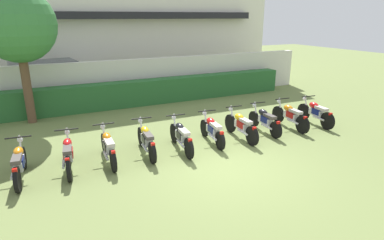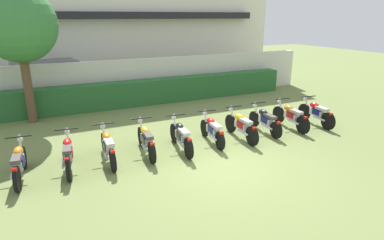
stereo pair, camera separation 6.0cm
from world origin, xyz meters
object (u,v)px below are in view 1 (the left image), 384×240
at_px(motorcycle_in_row_2, 108,147).
at_px(motorcycle_in_row_4, 181,136).
at_px(motorcycle_in_row_9, 316,112).
at_px(motorcycle_in_row_5, 212,129).
at_px(motorcycle_in_row_6, 241,125).
at_px(motorcycle_in_row_7, 265,120).
at_px(motorcycle_in_row_8, 290,116).
at_px(motorcycle_in_row_0, 19,163).
at_px(tree_near_inspector, 18,26).
at_px(parked_car, 49,82).
at_px(motorcycle_in_row_1, 68,154).
at_px(motorcycle_in_row_3, 146,140).

xyz_separation_m(motorcycle_in_row_2, motorcycle_in_row_4, (2.12, -0.12, 0.01)).
height_order(motorcycle_in_row_2, motorcycle_in_row_9, motorcycle_in_row_9).
relative_size(motorcycle_in_row_2, motorcycle_in_row_9, 1.02).
xyz_separation_m(motorcycle_in_row_5, motorcycle_in_row_6, (1.02, -0.09, 0.02)).
relative_size(motorcycle_in_row_7, motorcycle_in_row_8, 0.95).
relative_size(motorcycle_in_row_0, motorcycle_in_row_9, 0.98).
distance_m(motorcycle_in_row_0, motorcycle_in_row_9, 9.69).
distance_m(tree_near_inspector, motorcycle_in_row_5, 7.60).
xyz_separation_m(parked_car, tree_near_inspector, (-0.86, -3.00, 2.57)).
height_order(parked_car, tree_near_inspector, tree_near_inspector).
bearing_deg(motorcycle_in_row_9, motorcycle_in_row_4, 95.68).
distance_m(parked_car, motorcycle_in_row_4, 8.48).
height_order(motorcycle_in_row_5, motorcycle_in_row_9, motorcycle_in_row_9).
distance_m(motorcycle_in_row_2, motorcycle_in_row_8, 6.43).
distance_m(motorcycle_in_row_1, motorcycle_in_row_4, 3.14).
xyz_separation_m(parked_car, motorcycle_in_row_3, (2.06, -7.73, -0.49)).
bearing_deg(motorcycle_in_row_8, motorcycle_in_row_9, -92.08).
height_order(motorcycle_in_row_5, motorcycle_in_row_8, motorcycle_in_row_8).
xyz_separation_m(motorcycle_in_row_1, motorcycle_in_row_9, (8.57, 0.00, -0.00)).
bearing_deg(motorcycle_in_row_5, motorcycle_in_row_6, -88.88).
bearing_deg(parked_car, motorcycle_in_row_4, -75.80).
distance_m(motorcycle_in_row_2, motorcycle_in_row_5, 3.23).
xyz_separation_m(motorcycle_in_row_7, motorcycle_in_row_9, (2.21, -0.13, 0.02)).
bearing_deg(motorcycle_in_row_5, motorcycle_in_row_9, -84.70).
distance_m(tree_near_inspector, motorcycle_in_row_3, 6.35).
bearing_deg(motorcycle_in_row_0, motorcycle_in_row_7, -83.70).
relative_size(tree_near_inspector, motorcycle_in_row_9, 2.56).
bearing_deg(motorcycle_in_row_2, motorcycle_in_row_1, 95.82).
xyz_separation_m(motorcycle_in_row_3, motorcycle_in_row_8, (5.34, 0.00, 0.01)).
bearing_deg(motorcycle_in_row_0, motorcycle_in_row_4, -85.24).
distance_m(motorcycle_in_row_2, motorcycle_in_row_4, 2.12).
distance_m(motorcycle_in_row_1, motorcycle_in_row_5, 4.26).
xyz_separation_m(parked_car, motorcycle_in_row_2, (0.96, -7.77, -0.49)).
distance_m(motorcycle_in_row_0, motorcycle_in_row_8, 8.58).
xyz_separation_m(motorcycle_in_row_4, motorcycle_in_row_9, (5.42, 0.05, 0.01)).
xyz_separation_m(parked_car, motorcycle_in_row_1, (-0.06, -7.83, -0.48)).
distance_m(motorcycle_in_row_5, motorcycle_in_row_6, 1.02).
bearing_deg(motorcycle_in_row_6, motorcycle_in_row_9, -86.66).
xyz_separation_m(motorcycle_in_row_6, motorcycle_in_row_9, (3.29, 0.03, 0.00)).
xyz_separation_m(motorcycle_in_row_0, motorcycle_in_row_2, (2.15, 0.10, -0.00)).
bearing_deg(parked_car, motorcycle_in_row_5, -68.75).
distance_m(tree_near_inspector, motorcycle_in_row_0, 5.76).
xyz_separation_m(tree_near_inspector, motorcycle_in_row_2, (1.83, -4.77, -3.06)).
distance_m(motorcycle_in_row_6, motorcycle_in_row_8, 2.18).
xyz_separation_m(parked_car, motorcycle_in_row_5, (4.20, -7.77, -0.50)).
bearing_deg(motorcycle_in_row_5, motorcycle_in_row_4, 102.13).
bearing_deg(motorcycle_in_row_8, tree_near_inspector, 63.64).
bearing_deg(parked_car, motorcycle_in_row_1, -97.59).
bearing_deg(motorcycle_in_row_5, motorcycle_in_row_0, 97.16).
xyz_separation_m(motorcycle_in_row_1, motorcycle_in_row_7, (6.36, 0.13, -0.02)).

